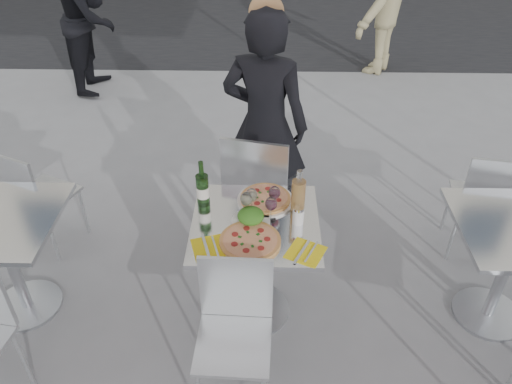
{
  "coord_description": "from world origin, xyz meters",
  "views": [
    {
      "loc": [
        0.05,
        -2.18,
        2.54
      ],
      "look_at": [
        0.0,
        0.15,
        0.85
      ],
      "focal_mm": 35.0,
      "sensor_mm": 36.0,
      "label": 1
    }
  ],
  "objects_px": {
    "side_chair_lfar": "(32,193)",
    "main_table": "(255,249)",
    "pizza_near": "(250,241)",
    "carafe": "(298,196)",
    "woman_diner": "(265,126)",
    "napkin_left": "(210,247)",
    "wineglass_red_b": "(274,194)",
    "chair_far": "(258,184)",
    "side_chair_rfar": "(488,198)",
    "pedestrian_a": "(88,17)",
    "wine_bottle": "(203,188)",
    "side_table_left": "(4,246)",
    "wineglass_white_b": "(252,196)",
    "salad_plate": "(251,217)",
    "wineglass_white_a": "(246,200)",
    "sugar_shaker": "(298,215)",
    "pizza_far": "(265,199)",
    "side_table_right": "(512,253)",
    "wineglass_red_a": "(271,205)",
    "chair_near": "(235,321)",
    "napkin_right": "(306,252)"
  },
  "relations": [
    {
      "from": "side_table_left",
      "to": "wineglass_red_b",
      "type": "xyz_separation_m",
      "value": [
        1.61,
        0.13,
        0.32
      ]
    },
    {
      "from": "carafe",
      "to": "wineglass_red_b",
      "type": "height_order",
      "value": "carafe"
    },
    {
      "from": "main_table",
      "to": "side_table_right",
      "type": "height_order",
      "value": "same"
    },
    {
      "from": "pizza_far",
      "to": "side_table_left",
      "type": "bearing_deg",
      "value": -172.81
    },
    {
      "from": "carafe",
      "to": "napkin_right",
      "type": "bearing_deg",
      "value": -85.02
    },
    {
      "from": "wineglass_white_a",
      "to": "wineglass_red_b",
      "type": "distance_m",
      "value": 0.17
    },
    {
      "from": "woman_diner",
      "to": "pizza_far",
      "type": "bearing_deg",
      "value": 106.57
    },
    {
      "from": "salad_plate",
      "to": "napkin_left",
      "type": "bearing_deg",
      "value": -134.03
    },
    {
      "from": "woman_diner",
      "to": "wineglass_white_b",
      "type": "relative_size",
      "value": 10.79
    },
    {
      "from": "chair_far",
      "to": "pizza_near",
      "type": "height_order",
      "value": "chair_far"
    },
    {
      "from": "pizza_near",
      "to": "napkin_left",
      "type": "relative_size",
      "value": 1.48
    },
    {
      "from": "wineglass_white_a",
      "to": "side_chair_lfar",
      "type": "bearing_deg",
      "value": 161.16
    },
    {
      "from": "side_chair_lfar",
      "to": "wineglass_white_b",
      "type": "height_order",
      "value": "wineglass_white_b"
    },
    {
      "from": "side_table_left",
      "to": "side_chair_rfar",
      "type": "relative_size",
      "value": 0.85
    },
    {
      "from": "wine_bottle",
      "to": "carafe",
      "type": "xyz_separation_m",
      "value": [
        0.55,
        -0.07,
        0.0
      ]
    },
    {
      "from": "side_table_left",
      "to": "wineglass_white_b",
      "type": "height_order",
      "value": "wineglass_white_b"
    },
    {
      "from": "side_chair_rfar",
      "to": "carafe",
      "type": "height_order",
      "value": "carafe"
    },
    {
      "from": "pizza_near",
      "to": "carafe",
      "type": "distance_m",
      "value": 0.39
    },
    {
      "from": "main_table",
      "to": "side_chair_lfar",
      "type": "bearing_deg",
      "value": 159.71
    },
    {
      "from": "pedestrian_a",
      "to": "wine_bottle",
      "type": "relative_size",
      "value": 5.71
    },
    {
      "from": "side_table_right",
      "to": "carafe",
      "type": "distance_m",
      "value": 1.3
    },
    {
      "from": "salad_plate",
      "to": "carafe",
      "type": "relative_size",
      "value": 0.76
    },
    {
      "from": "main_table",
      "to": "side_chair_rfar",
      "type": "bearing_deg",
      "value": 19.96
    },
    {
      "from": "chair_far",
      "to": "side_chair_rfar",
      "type": "bearing_deg",
      "value": -169.51
    },
    {
      "from": "pizza_far",
      "to": "chair_near",
      "type": "bearing_deg",
      "value": -102.18
    },
    {
      "from": "chair_far",
      "to": "carafe",
      "type": "bearing_deg",
      "value": 126.49
    },
    {
      "from": "side_chair_rfar",
      "to": "sugar_shaker",
      "type": "xyz_separation_m",
      "value": [
        -1.33,
        -0.57,
        0.28
      ]
    },
    {
      "from": "wineglass_white_a",
      "to": "napkin_right",
      "type": "height_order",
      "value": "wineglass_white_a"
    },
    {
      "from": "side_table_left",
      "to": "wine_bottle",
      "type": "xyz_separation_m",
      "value": [
        1.19,
        0.16,
        0.32
      ]
    },
    {
      "from": "chair_near",
      "to": "salad_plate",
      "type": "bearing_deg",
      "value": 84.47
    },
    {
      "from": "side_chair_rfar",
      "to": "wine_bottle",
      "type": "height_order",
      "value": "wine_bottle"
    },
    {
      "from": "carafe",
      "to": "pizza_near",
      "type": "bearing_deg",
      "value": -135.29
    },
    {
      "from": "carafe",
      "to": "side_table_right",
      "type": "bearing_deg",
      "value": -4.08
    },
    {
      "from": "wineglass_red_b",
      "to": "chair_far",
      "type": "bearing_deg",
      "value": 101.73
    },
    {
      "from": "wineglass_white_b",
      "to": "wine_bottle",
      "type": "bearing_deg",
      "value": 167.78
    },
    {
      "from": "wineglass_red_b",
      "to": "wine_bottle",
      "type": "bearing_deg",
      "value": 175.08
    },
    {
      "from": "chair_far",
      "to": "wine_bottle",
      "type": "relative_size",
      "value": 3.32
    },
    {
      "from": "side_chair_lfar",
      "to": "main_table",
      "type": "bearing_deg",
      "value": -177.03
    },
    {
      "from": "wineglass_white_b",
      "to": "woman_diner",
      "type": "bearing_deg",
      "value": 85.31
    },
    {
      "from": "wineglass_white_a",
      "to": "sugar_shaker",
      "type": "bearing_deg",
      "value": -12.27
    },
    {
      "from": "sugar_shaker",
      "to": "wineglass_red_b",
      "type": "bearing_deg",
      "value": 136.66
    },
    {
      "from": "side_table_left",
      "to": "wineglass_white_b",
      "type": "distance_m",
      "value": 1.51
    },
    {
      "from": "chair_far",
      "to": "side_chair_lfar",
      "type": "height_order",
      "value": "chair_far"
    },
    {
      "from": "wine_bottle",
      "to": "wineglass_red_b",
      "type": "bearing_deg",
      "value": -4.92
    },
    {
      "from": "side_table_right",
      "to": "side_chair_rfar",
      "type": "relative_size",
      "value": 0.85
    },
    {
      "from": "side_chair_rfar",
      "to": "wineglass_red_a",
      "type": "distance_m",
      "value": 1.61
    },
    {
      "from": "woman_diner",
      "to": "napkin_left",
      "type": "height_order",
      "value": "woman_diner"
    },
    {
      "from": "pizza_near",
      "to": "napkin_left",
      "type": "xyz_separation_m",
      "value": [
        -0.21,
        -0.05,
        -0.01
      ]
    },
    {
      "from": "side_table_right",
      "to": "pedestrian_a",
      "type": "height_order",
      "value": "pedestrian_a"
    },
    {
      "from": "chair_near",
      "to": "napkin_left",
      "type": "height_order",
      "value": "chair_near"
    }
  ]
}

